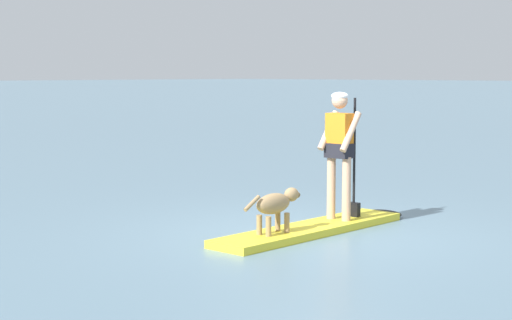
{
  "coord_description": "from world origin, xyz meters",
  "views": [
    {
      "loc": [
        -8.34,
        -6.98,
        2.11
      ],
      "look_at": [
        0.0,
        1.0,
        0.9
      ],
      "focal_mm": 58.48,
      "sensor_mm": 36.0,
      "label": 1
    }
  ],
  "objects": [
    {
      "name": "ground_plane",
      "position": [
        0.0,
        0.0,
        0.0
      ],
      "size": [
        400.0,
        400.0,
        0.0
      ],
      "primitive_type": "plane",
      "color": "slate"
    },
    {
      "name": "person_paddler",
      "position": [
        0.62,
        0.01,
        1.12
      ],
      "size": [
        0.6,
        0.48,
        1.75
      ],
      "color": "tan",
      "rests_on": "paddleboard"
    },
    {
      "name": "paddleboard",
      "position": [
        0.23,
        0.0,
        0.05
      ],
      "size": [
        3.55,
        0.71,
        0.1
      ],
      "color": "yellow",
      "rests_on": "ground_plane"
    },
    {
      "name": "dog",
      "position": [
        -0.7,
        -0.01,
        0.47
      ],
      "size": [
        1.05,
        0.23,
        0.55
      ],
      "color": "#997A51",
      "rests_on": "paddleboard"
    }
  ]
}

